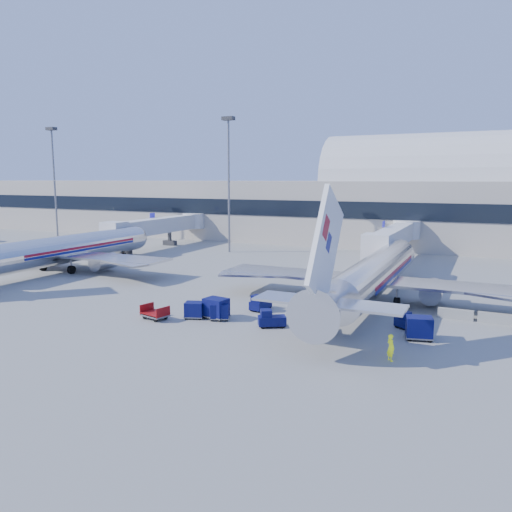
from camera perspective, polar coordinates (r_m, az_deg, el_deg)
The scene contains 20 objects.
ground at distance 50.60m, azimuth 0.80°, elevation -5.38°, with size 260.00×260.00×0.00m, color gray.
terminal at distance 106.30m, azimuth 6.67°, elevation 6.10°, with size 170.00×28.15×21.00m.
airliner_main at distance 51.12m, azimuth 13.21°, elevation -2.11°, with size 32.00×37.26×12.07m.
airliner_mid at distance 72.41m, azimuth -21.31°, elevation 0.67°, with size 32.00×37.26×12.07m.
jetbridge_near at distance 77.01m, azimuth 15.62°, elevation 2.15°, with size 4.40×27.50×6.25m.
jetbridge_mid at distance 93.60m, azimuth -10.65°, elevation 3.44°, with size 4.40×27.50×6.25m.
mast_far_west at distance 109.68m, azimuth -22.13°, elevation 9.40°, with size 2.00×1.20×22.60m.
mast_west at distance 84.89m, azimuth -3.15°, elevation 10.39°, with size 2.00×1.20×22.60m.
barrier_near at distance 48.23m, azimuth 21.84°, elevation -6.19°, with size 3.00×0.55×0.90m, color #9E9E96.
barrier_mid at distance 48.18m, azimuth 25.78°, elevation -6.45°, with size 3.00×0.55×0.90m, color #9E9E96.
tug_lead at distance 42.44m, azimuth 1.71°, elevation -7.21°, with size 2.58×2.20×1.51m.
tug_right at distance 43.68m, azimuth 16.92°, elevation -7.18°, with size 2.42×2.15×1.43m.
tug_left at distance 47.70m, azimuth 0.45°, elevation -5.40°, with size 1.49×2.49×1.53m.
cart_train_a at distance 44.59m, azimuth -4.17°, elevation -6.30°, with size 2.08×1.90×1.49m.
cart_train_b at distance 44.93m, azimuth -4.58°, elevation -5.93°, with size 2.34×1.93×1.86m.
cart_train_c at distance 45.28m, azimuth -7.06°, elevation -6.11°, with size 2.01×1.76×1.49m.
cart_solo_near at distance 41.34m, azimuth 5.71°, elevation -7.54°, with size 2.01×1.76×1.48m.
cart_solo_far at distance 41.15m, azimuth 18.15°, elevation -7.77°, with size 2.37×2.02×1.81m.
cart_open_red at distance 45.67m, azimuth -11.43°, elevation -6.55°, with size 2.61×2.10×0.62m.
ramp_worker at distance 36.00m, azimuth 15.14°, elevation -10.06°, with size 0.69×0.45×1.89m, color #CEEB18.
Camera 1 is at (20.30, -44.67, 12.37)m, focal length 35.00 mm.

